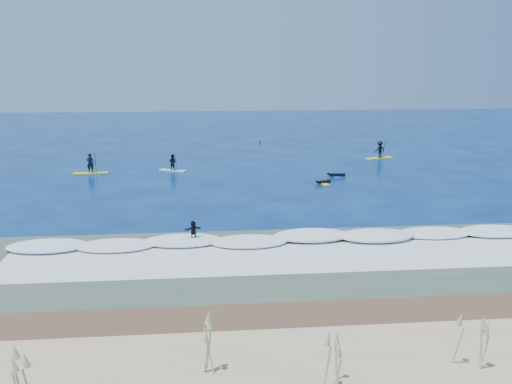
{
  "coord_description": "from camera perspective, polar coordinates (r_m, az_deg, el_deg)",
  "views": [
    {
      "loc": [
        -5.75,
        -43.24,
        11.04
      ],
      "look_at": [
        -1.48,
        0.95,
        0.6
      ],
      "focal_mm": 40.0,
      "sensor_mm": 36.0,
      "label": 1
    }
  ],
  "objects": [
    {
      "name": "sup_paddler_right",
      "position": [
        65.74,
        12.27,
        4.06
      ],
      "size": [
        3.38,
        1.83,
        2.31
      ],
      "rotation": [
        0.0,
        0.0,
        0.33
      ],
      "color": "yellow",
      "rests_on": "ground"
    },
    {
      "name": "wave_surfer",
      "position": [
        35.06,
        -6.29,
        -3.96
      ],
      "size": [
        1.77,
        1.05,
        1.24
      ],
      "rotation": [
        0.0,
        0.0,
        0.36
      ],
      "color": "silver",
      "rests_on": "breaking_wave"
    },
    {
      "name": "breaking_wave",
      "position": [
        35.5,
        4.09,
        -4.92
      ],
      "size": [
        40.0,
        6.0,
        0.3
      ],
      "primitive_type": "cube",
      "color": "white",
      "rests_on": "ground"
    },
    {
      "name": "marker_buoy",
      "position": [
        76.04,
        0.39,
        5.08
      ],
      "size": [
        0.24,
        0.24,
        0.58
      ],
      "rotation": [
        0.0,
        0.0,
        0.17
      ],
      "color": "#DB4413",
      "rests_on": "ground"
    },
    {
      "name": "sup_paddler_left",
      "position": [
        58.06,
        -16.23,
        2.47
      ],
      "size": [
        3.37,
        1.02,
        2.33
      ],
      "rotation": [
        0.0,
        0.0,
        0.06
      ],
      "color": "yellow",
      "rests_on": "ground"
    },
    {
      "name": "prone_paddler_far",
      "position": [
        54.81,
        8.02,
        1.65
      ],
      "size": [
        1.75,
        2.22,
        0.46
      ],
      "rotation": [
        0.0,
        0.0,
        1.51
      ],
      "color": "#1648AA",
      "rests_on": "ground"
    },
    {
      "name": "wet_sand_strip",
      "position": [
        25.06,
        8.55,
        -13.07
      ],
      "size": [
        90.0,
        5.0,
        0.08
      ],
      "primitive_type": "cube",
      "color": "brown",
      "rests_on": "ground"
    },
    {
      "name": "sup_paddler_center",
      "position": [
        57.72,
        -8.34,
        2.8
      ],
      "size": [
        2.81,
        1.82,
        1.95
      ],
      "rotation": [
        0.0,
        0.0,
        -0.44
      ],
      "color": "silver",
      "rests_on": "ground"
    },
    {
      "name": "ground",
      "position": [
        45.0,
        1.99,
        -0.98
      ],
      "size": [
        160.0,
        160.0,
        0.0
      ],
      "primitive_type": "plane",
      "color": "#04194E",
      "rests_on": "ground"
    },
    {
      "name": "prone_paddler_near",
      "position": [
        51.65,
        6.7,
        0.95
      ],
      "size": [
        1.48,
        1.96,
        0.4
      ],
      "rotation": [
        0.0,
        0.0,
        1.9
      ],
      "color": "#FEFF1B",
      "rests_on": "ground"
    },
    {
      "name": "whitewater",
      "position": [
        32.71,
        4.96,
        -6.55
      ],
      "size": [
        34.0,
        5.0,
        0.02
      ],
      "primitive_type": "cube",
      "color": "silver",
      "rests_on": "ground"
    },
    {
      "name": "dune_grass",
      "position": [
        19.53,
        12.75,
        -15.19
      ],
      "size": [
        40.0,
        4.0,
        1.7
      ],
      "primitive_type": null,
      "color": "#D6C284",
      "rests_on": "dune"
    },
    {
      "name": "shallow_water",
      "position": [
        31.78,
        5.29,
        -7.14
      ],
      "size": [
        90.0,
        13.0,
        0.01
      ],
      "primitive_type": "cube",
      "color": "#364A39",
      "rests_on": "ground"
    }
  ]
}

